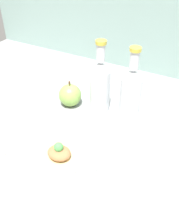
{
  "coord_description": "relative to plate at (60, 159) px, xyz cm",
  "views": [
    {
      "loc": [
        28.15,
        -59.7,
        59.27
      ],
      "look_at": [
        -3.75,
        -0.83,
        9.61
      ],
      "focal_mm": 42.0,
      "sensor_mm": 36.0,
      "label": 1
    }
  ],
  "objects": [
    {
      "name": "apple",
      "position": [
        -13.02,
        27.14,
        3.43
      ],
      "size": [
        8.78,
        8.78,
        10.46
      ],
      "color": "#84B74C",
      "rests_on": "ground_plane"
    },
    {
      "name": "cider_bottle_right",
      "position": [
        10.22,
        29.82,
        9.9
      ],
      "size": [
        7.5,
        7.5,
        27.47
      ],
      "color": "silver",
      "rests_on": "ground_plane"
    },
    {
      "name": "napkin",
      "position": [
        -20.37,
        2.32,
        -0.57
      ],
      "size": [
        16.27,
        17.14,
        0.8
      ],
      "color": "beige",
      "rests_on": "ground_plane"
    },
    {
      "name": "plate",
      "position": [
        0.0,
        0.0,
        0.0
      ],
      "size": [
        23.71,
        23.71,
        1.82
      ],
      "color": "white",
      "rests_on": "ground_plane"
    },
    {
      "name": "ground_plane",
      "position": [
        5.89,
        15.75,
        -2.97
      ],
      "size": [
        180.0,
        110.0,
        4.0
      ],
      "primitive_type": "cube",
      "color": "gray"
    },
    {
      "name": "plated_food",
      "position": [
        -0.0,
        0.0,
        2.08
      ],
      "size": [
        15.74,
        15.74,
        5.85
      ],
      "color": "#D6BC7F",
      "rests_on": "plate"
    },
    {
      "name": "cider_bottle_left",
      "position": [
        -1.65,
        29.82,
        9.9
      ],
      "size": [
        7.5,
        7.5,
        27.47
      ],
      "color": "silver",
      "rests_on": "ground_plane"
    }
  ]
}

